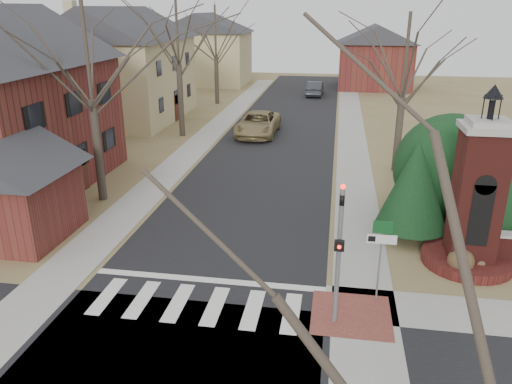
% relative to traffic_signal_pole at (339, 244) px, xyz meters
% --- Properties ---
extents(ground, '(120.00, 120.00, 0.00)m').
position_rel_traffic_signal_pole_xyz_m(ground, '(-4.30, -0.57, -2.59)').
color(ground, brown).
rests_on(ground, ground).
extents(main_street, '(8.00, 70.00, 0.01)m').
position_rel_traffic_signal_pole_xyz_m(main_street, '(-4.30, 21.43, -2.58)').
color(main_street, black).
rests_on(main_street, ground).
extents(crosswalk_zone, '(8.00, 2.20, 0.02)m').
position_rel_traffic_signal_pole_xyz_m(crosswalk_zone, '(-4.30, 0.23, -2.58)').
color(crosswalk_zone, silver).
rests_on(crosswalk_zone, ground).
extents(stop_bar, '(8.00, 0.35, 0.02)m').
position_rel_traffic_signal_pole_xyz_m(stop_bar, '(-4.30, 1.73, -2.58)').
color(stop_bar, silver).
rests_on(stop_bar, ground).
extents(sidewalk_right_main, '(2.00, 60.00, 0.02)m').
position_rel_traffic_signal_pole_xyz_m(sidewalk_right_main, '(0.90, 21.43, -2.58)').
color(sidewalk_right_main, gray).
rests_on(sidewalk_right_main, ground).
extents(sidewalk_left, '(2.00, 60.00, 0.02)m').
position_rel_traffic_signal_pole_xyz_m(sidewalk_left, '(-9.50, 21.43, -2.58)').
color(sidewalk_left, gray).
rests_on(sidewalk_left, ground).
extents(curb_apron, '(2.40, 2.40, 0.02)m').
position_rel_traffic_signal_pole_xyz_m(curb_apron, '(0.50, 0.43, -2.57)').
color(curb_apron, brown).
rests_on(curb_apron, ground).
extents(traffic_signal_pole, '(0.28, 0.41, 4.50)m').
position_rel_traffic_signal_pole_xyz_m(traffic_signal_pole, '(0.00, 0.00, 0.00)').
color(traffic_signal_pole, slate).
rests_on(traffic_signal_pole, ground).
extents(sign_post, '(0.90, 0.07, 2.75)m').
position_rel_traffic_signal_pole_xyz_m(sign_post, '(1.29, 1.41, -0.64)').
color(sign_post, slate).
rests_on(sign_post, ground).
extents(brick_gate_monument, '(3.20, 3.20, 6.47)m').
position_rel_traffic_signal_pole_xyz_m(brick_gate_monument, '(4.70, 4.42, -0.42)').
color(brick_gate_monument, '#581F1A').
rests_on(brick_gate_monument, ground).
extents(house_stucco_left, '(9.80, 12.80, 9.28)m').
position_rel_traffic_signal_pole_xyz_m(house_stucco_left, '(-17.80, 26.42, 2.01)').
color(house_stucco_left, tan).
rests_on(house_stucco_left, ground).
extents(garage_left, '(4.80, 4.80, 4.29)m').
position_rel_traffic_signal_pole_xyz_m(garage_left, '(-12.82, 3.92, -0.35)').
color(garage_left, '#5F2A1F').
rests_on(garage_left, ground).
extents(house_distant_left, '(10.80, 8.80, 8.53)m').
position_rel_traffic_signal_pole_xyz_m(house_distant_left, '(-16.31, 47.42, 1.66)').
color(house_distant_left, tan).
rests_on(house_distant_left, ground).
extents(house_distant_right, '(8.80, 8.80, 7.30)m').
position_rel_traffic_signal_pole_xyz_m(house_distant_right, '(3.69, 47.42, 1.06)').
color(house_distant_right, '#5F2A1F').
rests_on(house_distant_right, ground).
extents(evergreen_near, '(2.80, 2.80, 4.10)m').
position_rel_traffic_signal_pole_xyz_m(evergreen_near, '(2.90, 6.43, -0.29)').
color(evergreen_near, '#473D33').
rests_on(evergreen_near, ground).
extents(evergreen_mid, '(3.40, 3.40, 4.70)m').
position_rel_traffic_signal_pole_xyz_m(evergreen_mid, '(6.20, 7.63, 0.01)').
color(evergreen_mid, '#473D33').
rests_on(evergreen_mid, ground).
extents(evergreen_mass, '(4.80, 4.80, 4.80)m').
position_rel_traffic_signal_pole_xyz_m(evergreen_mass, '(4.70, 8.93, -0.19)').
color(evergreen_mass, black).
rests_on(evergreen_mass, ground).
extents(bare_tree_0, '(8.05, 8.05, 11.15)m').
position_rel_traffic_signal_pole_xyz_m(bare_tree_0, '(-11.30, 8.43, 5.11)').
color(bare_tree_0, '#473D33').
rests_on(bare_tree_0, ground).
extents(bare_tree_1, '(8.40, 8.40, 11.64)m').
position_rel_traffic_signal_pole_xyz_m(bare_tree_1, '(-11.30, 21.43, 5.44)').
color(bare_tree_1, '#473D33').
rests_on(bare_tree_1, ground).
extents(bare_tree_2, '(7.35, 7.35, 10.19)m').
position_rel_traffic_signal_pole_xyz_m(bare_tree_2, '(-11.80, 34.43, 4.44)').
color(bare_tree_2, '#473D33').
rests_on(bare_tree_2, ground).
extents(bare_tree_3, '(7.00, 7.00, 9.70)m').
position_rel_traffic_signal_pole_xyz_m(bare_tree_3, '(3.20, 15.43, 4.10)').
color(bare_tree_3, '#473D33').
rests_on(bare_tree_3, ground).
extents(pickup_truck, '(2.81, 5.95, 1.64)m').
position_rel_traffic_signal_pole_xyz_m(pickup_truck, '(-5.90, 22.55, -1.76)').
color(pickup_truck, '#927F50').
rests_on(pickup_truck, ground).
extents(distant_car, '(1.70, 4.57, 1.49)m').
position_rel_traffic_signal_pole_xyz_m(distant_car, '(-2.70, 40.60, -1.84)').
color(distant_car, '#33363B').
rests_on(distant_car, ground).
extents(dry_shrub_left, '(0.92, 0.92, 0.92)m').
position_rel_traffic_signal_pole_xyz_m(dry_shrub_left, '(4.30, 3.67, -2.13)').
color(dry_shrub_left, brown).
rests_on(dry_shrub_left, ground).
extents(dry_shrub_right, '(0.76, 0.76, 0.76)m').
position_rel_traffic_signal_pole_xyz_m(dry_shrub_right, '(5.00, 4.03, -2.21)').
color(dry_shrub_right, brown).
rests_on(dry_shrub_right, ground).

